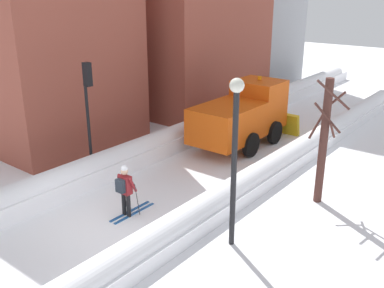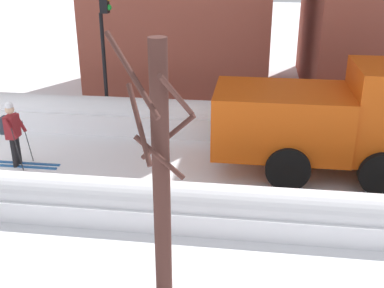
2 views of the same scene
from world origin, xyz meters
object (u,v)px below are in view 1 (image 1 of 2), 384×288
Objects in this scene: plow_truck at (243,115)px; street_lamp at (235,143)px; bare_tree_near at (324,140)px; traffic_light_pole at (88,98)px; skier at (125,188)px.

street_lamp is (4.40, -7.59, 1.69)m from plow_truck.
bare_tree_near reaches higher than plow_truck.
street_lamp reaches higher than traffic_light_pole.
street_lamp is 4.36m from bare_tree_near.
plow_truck is at bearing 95.01° from skier.
bare_tree_near is (8.10, 3.34, -0.85)m from traffic_light_pole.
bare_tree_near is (4.56, 4.94, 1.32)m from skier.
plow_truck is 1.32× the size of traffic_light_pole.
plow_truck is at bearing 147.20° from bare_tree_near.
skier is 0.40× the size of bare_tree_near.
skier is at bearing -84.99° from plow_truck.
traffic_light_pole is at bearing 155.72° from skier.
plow_truck is 7.51m from traffic_light_pole.
plow_truck is 8.39m from skier.
skier is at bearing -132.70° from bare_tree_near.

